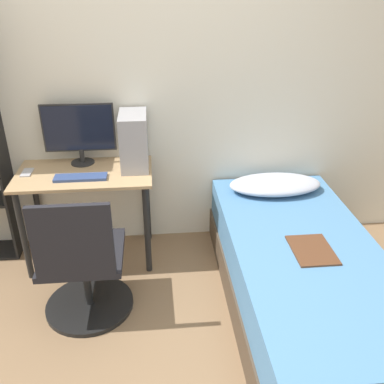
# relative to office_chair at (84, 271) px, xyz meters

# --- Properties ---
(wall_back) EXTENTS (8.00, 0.05, 2.50)m
(wall_back) POSITION_rel_office_chair_xyz_m (0.47, 0.93, 0.91)
(wall_back) COLOR silver
(wall_back) RESTS_ON ground_plane
(desk) EXTENTS (0.96, 0.54, 0.72)m
(desk) POSITION_rel_office_chair_xyz_m (-0.03, 0.63, 0.26)
(desk) COLOR tan
(desk) RESTS_ON ground_plane
(office_chair) EXTENTS (0.57, 0.57, 0.90)m
(office_chair) POSITION_rel_office_chair_xyz_m (0.00, 0.00, 0.00)
(office_chair) COLOR black
(office_chair) RESTS_ON ground_plane
(bed) EXTENTS (0.92, 2.01, 0.50)m
(bed) POSITION_rel_office_chair_xyz_m (1.37, -0.10, -0.09)
(bed) COLOR #4C3D2D
(bed) RESTS_ON ground_plane
(pillow) EXTENTS (0.70, 0.36, 0.11)m
(pillow) POSITION_rel_office_chair_xyz_m (1.37, 0.64, 0.22)
(pillow) COLOR #B2B7C6
(pillow) RESTS_ON bed
(magazine) EXTENTS (0.24, 0.32, 0.01)m
(magazine) POSITION_rel_office_chair_xyz_m (1.39, -0.15, 0.17)
(magazine) COLOR #56331E
(magazine) RESTS_ON bed
(monitor) EXTENTS (0.51, 0.17, 0.45)m
(monitor) POSITION_rel_office_chair_xyz_m (-0.06, 0.80, 0.64)
(monitor) COLOR black
(monitor) RESTS_ON desk
(keyboard) EXTENTS (0.36, 0.11, 0.02)m
(keyboard) POSITION_rel_office_chair_xyz_m (-0.04, 0.53, 0.40)
(keyboard) COLOR #33477A
(keyboard) RESTS_ON desk
(pc_tower) EXTENTS (0.19, 0.34, 0.39)m
(pc_tower) POSITION_rel_office_chair_xyz_m (0.33, 0.71, 0.59)
(pc_tower) COLOR #99999E
(pc_tower) RESTS_ON desk
(phone) EXTENTS (0.07, 0.14, 0.01)m
(phone) POSITION_rel_office_chair_xyz_m (-0.43, 0.66, 0.39)
(phone) COLOR #B7B7BC
(phone) RESTS_ON desk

